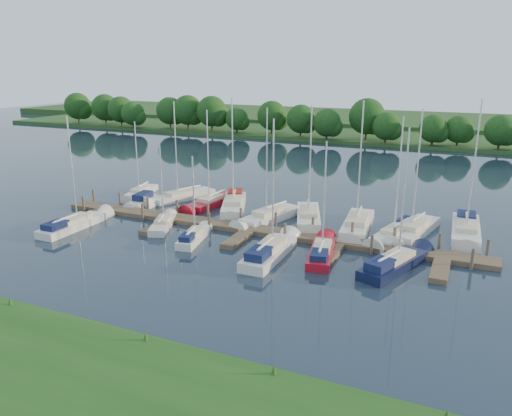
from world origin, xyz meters
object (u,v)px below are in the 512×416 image
at_px(dock, 249,231).
at_px(motorboat, 142,202).
at_px(sailboat_n_0, 140,193).
at_px(sailboat_n_5, 268,218).
at_px(sailboat_s_2, 194,237).

distance_m(dock, motorboat, 14.74).
bearing_deg(motorboat, dock, 157.96).
bearing_deg(sailboat_n_0, dock, 146.38).
relative_size(dock, motorboat, 7.67).
bearing_deg(sailboat_n_0, sailboat_n_5, 159.22).
bearing_deg(sailboat_s_2, sailboat_n_0, 130.46).
height_order(sailboat_n_0, motorboat, sailboat_n_0).
height_order(dock, sailboat_n_0, sailboat_n_0).
bearing_deg(sailboat_s_2, sailboat_n_5, 53.51).
relative_size(sailboat_n_5, sailboat_s_2, 1.47).
xyz_separation_m(sailboat_n_5, sailboat_s_2, (-3.58, -7.63, 0.03)).
height_order(dock, sailboat_s_2, sailboat_s_2).
height_order(dock, motorboat, motorboat).
height_order(sailboat_n_0, sailboat_n_5, sailboat_n_5).
relative_size(dock, sailboat_s_2, 5.35).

